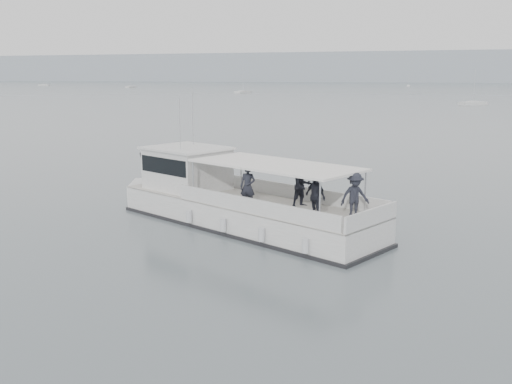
% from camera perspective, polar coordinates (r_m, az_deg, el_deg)
% --- Properties ---
extents(ground, '(1400.00, 1400.00, 0.00)m').
position_cam_1_polar(ground, '(23.50, -4.62, -4.79)').
color(ground, slate).
rests_on(ground, ground).
extents(headland, '(1400.00, 90.00, 28.00)m').
position_cam_1_polar(headland, '(580.84, 17.91, 11.79)').
color(headland, '#939EA8').
rests_on(headland, ground).
extents(tour_boat, '(14.22, 8.70, 6.20)m').
position_cam_1_polar(tour_boat, '(26.12, -3.12, -0.79)').
color(tour_boat, white).
rests_on(tour_boat, ground).
extents(moored_fleet, '(441.53, 351.51, 9.86)m').
position_cam_1_polar(moored_fleet, '(211.47, 4.32, 9.88)').
color(moored_fleet, white).
rests_on(moored_fleet, ground).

